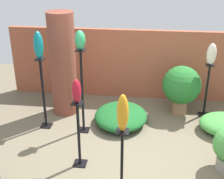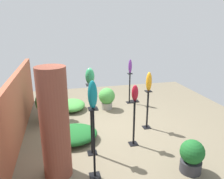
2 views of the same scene
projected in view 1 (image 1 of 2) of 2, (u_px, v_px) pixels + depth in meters
name	position (u px, v px, depth m)	size (l,w,h in m)	color
ground_plane	(129.00, 155.00, 5.05)	(8.00, 8.00, 0.00)	#6B604C
brick_wall_back	(137.00, 64.00, 6.79)	(5.60, 0.12, 1.52)	#9E5138
brick_pillar	(63.00, 65.00, 6.03)	(0.50, 0.50, 2.03)	brown
pedestal_teal	(44.00, 97.00, 5.64)	(0.20, 0.20, 1.34)	black
pedestal_ruby	(79.00, 137.00, 4.65)	(0.20, 0.20, 1.06)	black
pedestal_amber	(122.00, 168.00, 4.03)	(0.20, 0.20, 1.03)	black
pedestal_jade	(82.00, 95.00, 5.46)	(0.20, 0.20, 1.54)	black
pedestal_ivory	(206.00, 93.00, 6.08)	(0.20, 0.20, 1.08)	black
art_vase_teal	(38.00, 45.00, 5.24)	(0.16, 0.16, 0.48)	#0F727A
art_vase_ruby	(76.00, 91.00, 4.34)	(0.14, 0.15, 0.36)	maroon
art_vase_amber	(123.00, 113.00, 3.70)	(0.14, 0.15, 0.49)	orange
art_vase_jade	(80.00, 40.00, 5.05)	(0.18, 0.18, 0.32)	#2D9356
art_vase_ivory	(212.00, 54.00, 5.76)	(0.18, 0.16, 0.41)	beige
potted_plant_walkway_edge	(181.00, 86.00, 6.12)	(0.76, 0.76, 1.00)	#936B4C
foliage_bed_east	(121.00, 116.00, 5.94)	(1.00, 1.14, 0.30)	#195923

